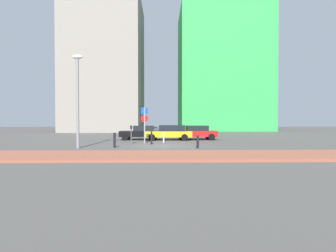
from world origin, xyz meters
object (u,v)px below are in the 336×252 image
at_px(parking_sign_post, 145,121).
at_px(street_lamp, 78,93).
at_px(traffic_bollard_mid, 115,140).
at_px(parked_car_yellow, 170,132).
at_px(parking_meter, 131,132).
at_px(parked_car_red, 196,132).
at_px(traffic_bollard_edge, 151,138).
at_px(traffic_bollard_near, 164,138).
at_px(traffic_bollard_far, 198,142).
at_px(parked_car_black, 141,132).

height_order(parking_sign_post, street_lamp, street_lamp).
bearing_deg(traffic_bollard_mid, parked_car_yellow, 60.06).
height_order(parking_sign_post, parking_meter, parking_sign_post).
distance_m(parked_car_red, street_lamp, 12.52).
bearing_deg(parking_sign_post, traffic_bollard_edge, -52.14).
distance_m(street_lamp, traffic_bollard_mid, 4.11).
bearing_deg(parking_meter, parked_car_red, 40.75).
bearing_deg(street_lamp, traffic_bollard_near, 36.35).
bearing_deg(traffic_bollard_mid, parking_meter, 71.40).
relative_size(traffic_bollard_far, traffic_bollard_edge, 0.84).
xyz_separation_m(parked_car_yellow, traffic_bollard_far, (1.75, -7.56, -0.32)).
bearing_deg(traffic_bollard_far, traffic_bollard_near, 117.65).
distance_m(parking_meter, street_lamp, 5.27).
height_order(parked_car_yellow, traffic_bollard_near, parked_car_yellow).
relative_size(street_lamp, traffic_bollard_mid, 6.10).
distance_m(parked_car_yellow, parking_sign_post, 4.44).
bearing_deg(parked_car_black, parking_meter, -94.74).
height_order(parked_car_yellow, street_lamp, street_lamp).
xyz_separation_m(street_lamp, traffic_bollard_edge, (4.92, 2.97, -3.27)).
bearing_deg(parked_car_black, traffic_bollard_edge, -76.34).
relative_size(parked_car_red, parking_sign_post, 1.39).
distance_m(parked_car_yellow, traffic_bollard_edge, 4.75).
bearing_deg(parked_car_black, traffic_bollard_near, -58.72).
height_order(parked_car_black, traffic_bollard_far, parked_car_black).
bearing_deg(traffic_bollard_near, parked_car_red, 48.60).
bearing_deg(traffic_bollard_far, parking_meter, 147.99).
relative_size(parked_car_yellow, traffic_bollard_far, 5.08).
bearing_deg(traffic_bollard_edge, parked_car_red, 50.14).
bearing_deg(parked_car_black, street_lamp, -115.02).
xyz_separation_m(parked_car_yellow, parking_sign_post, (-2.17, -3.71, 1.13)).
bearing_deg(traffic_bollard_near, traffic_bollard_mid, -131.41).
relative_size(parked_car_black, parked_car_yellow, 0.89).
relative_size(parking_meter, street_lamp, 0.24).
height_order(parking_meter, traffic_bollard_edge, parking_meter).
distance_m(parking_sign_post, traffic_bollard_edge, 1.67).
distance_m(parked_car_red, traffic_bollard_far, 8.16).
relative_size(parking_sign_post, traffic_bollard_near, 3.49).
distance_m(parking_sign_post, traffic_bollard_far, 5.67).
relative_size(parking_meter, traffic_bollard_edge, 1.41).
distance_m(parking_sign_post, parking_meter, 1.57).
xyz_separation_m(street_lamp, traffic_bollard_far, (8.24, -0.11, -3.36)).
bearing_deg(traffic_bollard_edge, street_lamp, -148.93).
bearing_deg(street_lamp, traffic_bollard_mid, 9.58).
distance_m(parked_car_black, traffic_bollard_far, 9.25).
relative_size(parking_sign_post, traffic_bollard_far, 3.34).
bearing_deg(traffic_bollard_near, parked_car_black, 121.28).
distance_m(parking_meter, traffic_bollard_far, 5.85).
height_order(parked_car_red, street_lamp, street_lamp).
xyz_separation_m(parked_car_red, traffic_bollard_mid, (-6.69, -7.59, -0.21)).
distance_m(traffic_bollard_near, traffic_bollard_mid, 5.25).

